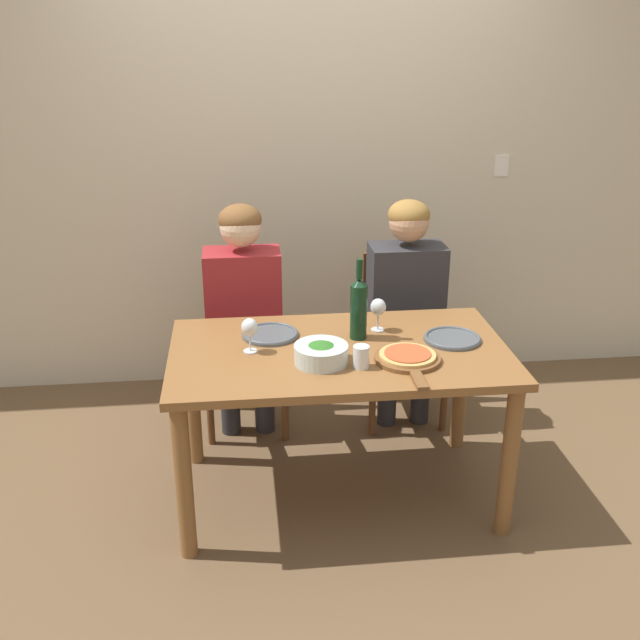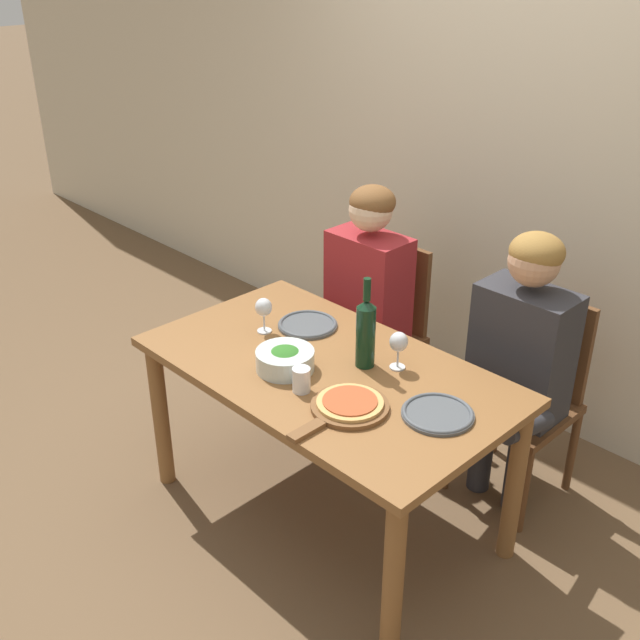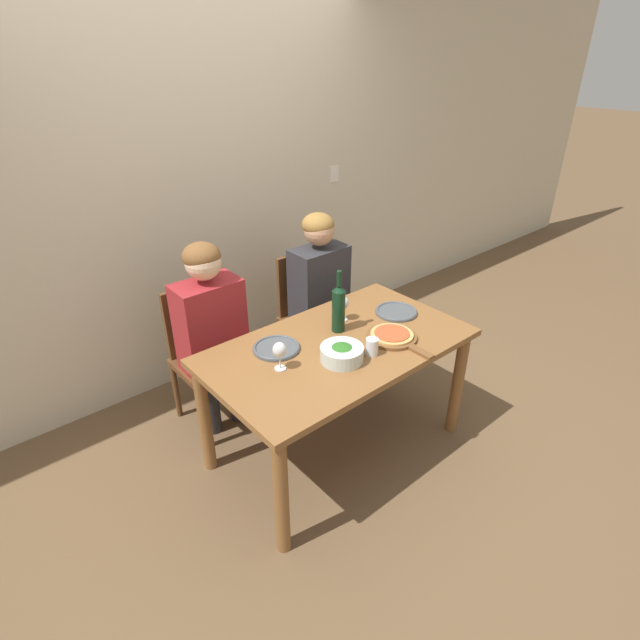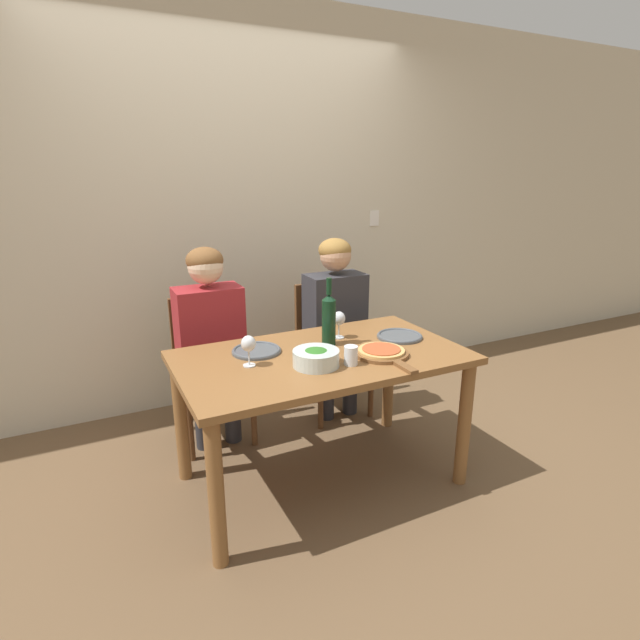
# 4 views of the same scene
# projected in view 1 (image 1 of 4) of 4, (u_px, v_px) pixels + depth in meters

# --- Properties ---
(ground_plane) EXTENTS (40.00, 40.00, 0.00)m
(ground_plane) POSITION_uv_depth(u_px,v_px,m) (338.00, 493.00, 3.45)
(ground_plane) COLOR brown
(back_wall) EXTENTS (10.00, 0.06, 2.70)m
(back_wall) POSITION_uv_depth(u_px,v_px,m) (309.00, 151.00, 4.14)
(back_wall) COLOR beige
(back_wall) RESTS_ON ground
(dining_table) EXTENTS (1.44, 0.82, 0.73)m
(dining_table) POSITION_uv_depth(u_px,v_px,m) (339.00, 371.00, 3.21)
(dining_table) COLOR brown
(dining_table) RESTS_ON ground
(chair_left) EXTENTS (0.42, 0.42, 0.88)m
(chair_left) POSITION_uv_depth(u_px,v_px,m) (245.00, 337.00, 3.94)
(chair_left) COLOR brown
(chair_left) RESTS_ON ground
(chair_right) EXTENTS (0.42, 0.42, 0.88)m
(chair_right) POSITION_uv_depth(u_px,v_px,m) (400.00, 331.00, 4.02)
(chair_right) COLOR brown
(chair_right) RESTS_ON ground
(person_woman) EXTENTS (0.47, 0.51, 1.20)m
(person_woman) POSITION_uv_depth(u_px,v_px,m) (243.00, 300.00, 3.74)
(person_woman) COLOR #28282D
(person_woman) RESTS_ON ground
(person_man) EXTENTS (0.47, 0.51, 1.20)m
(person_man) POSITION_uv_depth(u_px,v_px,m) (406.00, 294.00, 3.83)
(person_man) COLOR #28282D
(person_man) RESTS_ON ground
(wine_bottle) EXTENTS (0.07, 0.07, 0.36)m
(wine_bottle) POSITION_uv_depth(u_px,v_px,m) (359.00, 307.00, 3.23)
(wine_bottle) COLOR black
(wine_bottle) RESTS_ON dining_table
(broccoli_bowl) EXTENTS (0.22, 0.22, 0.09)m
(broccoli_bowl) POSITION_uv_depth(u_px,v_px,m) (321.00, 354.00, 3.03)
(broccoli_bowl) COLOR silver
(broccoli_bowl) RESTS_ON dining_table
(dinner_plate_left) EXTENTS (0.25, 0.25, 0.02)m
(dinner_plate_left) POSITION_uv_depth(u_px,v_px,m) (270.00, 334.00, 3.30)
(dinner_plate_left) COLOR #4C5156
(dinner_plate_left) RESTS_ON dining_table
(dinner_plate_right) EXTENTS (0.25, 0.25, 0.02)m
(dinner_plate_right) POSITION_uv_depth(u_px,v_px,m) (452.00, 338.00, 3.26)
(dinner_plate_right) COLOR #4C5156
(dinner_plate_right) RESTS_ON dining_table
(pizza_on_board) EXTENTS (0.27, 0.41, 0.04)m
(pizza_on_board) POSITION_uv_depth(u_px,v_px,m) (408.00, 358.00, 3.05)
(pizza_on_board) COLOR brown
(pizza_on_board) RESTS_ON dining_table
(wine_glass_left) EXTENTS (0.07, 0.07, 0.15)m
(wine_glass_left) POSITION_uv_depth(u_px,v_px,m) (250.00, 329.00, 3.11)
(wine_glass_left) COLOR silver
(wine_glass_left) RESTS_ON dining_table
(wine_glass_right) EXTENTS (0.07, 0.07, 0.15)m
(wine_glass_right) POSITION_uv_depth(u_px,v_px,m) (378.00, 309.00, 3.32)
(wine_glass_right) COLOR silver
(wine_glass_right) RESTS_ON dining_table
(water_tumbler) EXTENTS (0.07, 0.07, 0.09)m
(water_tumbler) POSITION_uv_depth(u_px,v_px,m) (361.00, 357.00, 2.99)
(water_tumbler) COLOR silver
(water_tumbler) RESTS_ON dining_table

